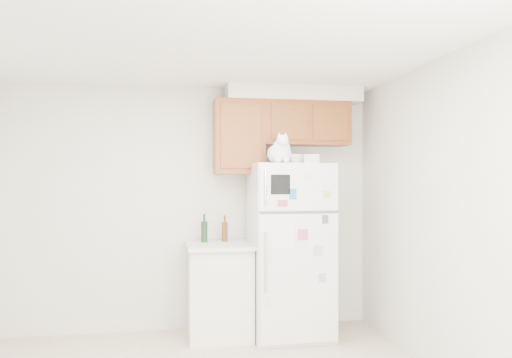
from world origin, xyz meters
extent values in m
cube|color=silver|center=(0.00, 2.00, 1.25)|extent=(3.80, 0.04, 2.50)
cube|color=silver|center=(0.00, -2.00, 1.25)|extent=(3.80, 0.04, 2.50)
cube|color=silver|center=(1.90, 0.00, 1.25)|extent=(0.04, 4.00, 2.50)
cube|color=white|center=(0.00, 0.00, 2.50)|extent=(3.80, 4.00, 0.04)
cube|color=brown|center=(1.20, 1.82, 2.12)|extent=(0.90, 0.33, 0.45)
cube|color=brown|center=(0.50, 1.82, 1.98)|extent=(0.50, 0.33, 0.75)
cube|color=silver|center=(1.07, 1.83, 2.42)|extent=(1.40, 0.37, 0.15)
cube|color=white|center=(0.98, 1.62, 0.85)|extent=(0.76, 0.72, 1.70)
cube|color=white|center=(0.98, 1.25, 1.48)|extent=(0.74, 0.03, 0.44)
cube|color=white|center=(0.98, 1.25, 0.64)|extent=(0.74, 0.03, 1.19)
cube|color=#59595B|center=(0.98, 1.25, 1.25)|extent=(0.74, 0.03, 0.02)
cylinder|color=silver|center=(0.66, 1.22, 1.47)|extent=(0.02, 0.02, 0.32)
cylinder|color=silver|center=(0.66, 1.22, 0.80)|extent=(0.02, 0.02, 0.55)
cube|color=black|center=(0.80, 1.23, 1.50)|extent=(0.18, 0.00, 0.18)
cube|color=white|center=(0.82, 1.23, 1.05)|extent=(0.22, 0.00, 0.28)
cube|color=#B27FA8|center=(1.19, 1.23, 0.64)|extent=(0.07, 0.00, 0.08)
cube|color=#B44871|center=(0.82, 1.23, 1.33)|extent=(0.09, 0.00, 0.06)
cube|color=#BC4B7D|center=(1.01, 1.23, 1.04)|extent=(0.10, 0.00, 0.10)
cube|color=silver|center=(0.70, 1.23, 0.84)|extent=(0.06, 0.00, 0.08)
cube|color=#27679F|center=(0.92, 1.23, 1.41)|extent=(0.07, 0.00, 0.10)
cube|color=#B4C344|center=(1.24, 1.23, 1.41)|extent=(0.06, 0.00, 0.07)
cube|color=silver|center=(0.69, 1.23, 0.44)|extent=(0.06, 0.00, 0.10)
cube|color=white|center=(1.24, 1.23, 1.51)|extent=(0.09, 0.00, 0.06)
cube|color=#92A7CF|center=(1.16, 1.23, 0.89)|extent=(0.09, 0.00, 0.10)
cube|color=#46454A|center=(1.22, 1.23, 1.18)|extent=(0.06, 0.00, 0.08)
cube|color=silver|center=(1.07, 1.23, 1.59)|extent=(0.09, 0.00, 0.06)
cube|color=white|center=(0.29, 1.68, 0.44)|extent=(0.60, 0.60, 0.88)
cube|color=silver|center=(0.29, 1.66, 0.90)|extent=(0.64, 0.64, 0.04)
ellipsoid|color=white|center=(0.83, 1.43, 1.79)|extent=(0.23, 0.30, 0.19)
ellipsoid|color=white|center=(0.83, 1.34, 1.83)|extent=(0.16, 0.13, 0.18)
sphere|color=white|center=(0.83, 1.30, 1.90)|extent=(0.11, 0.11, 0.11)
cone|color=white|center=(0.80, 1.30, 1.96)|extent=(0.04, 0.04, 0.04)
cone|color=white|center=(0.86, 1.30, 1.96)|extent=(0.04, 0.04, 0.04)
cone|color=#D88C8C|center=(0.80, 1.29, 1.96)|extent=(0.02, 0.02, 0.03)
cone|color=#D88C8C|center=(0.86, 1.29, 1.96)|extent=(0.02, 0.02, 0.03)
sphere|color=white|center=(0.83, 1.25, 1.89)|extent=(0.05, 0.05, 0.05)
sphere|color=white|center=(0.80, 1.31, 1.73)|extent=(0.06, 0.06, 0.06)
sphere|color=white|center=(0.87, 1.31, 1.73)|extent=(0.06, 0.06, 0.06)
cylinder|color=white|center=(0.93, 1.53, 1.73)|extent=(0.14, 0.19, 0.07)
cube|color=white|center=(1.09, 1.72, 1.75)|extent=(0.19, 0.15, 0.10)
cube|color=white|center=(1.17, 1.51, 1.74)|extent=(0.16, 0.12, 0.09)
camera|label=1|loc=(-0.20, -3.20, 1.54)|focal=35.00mm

